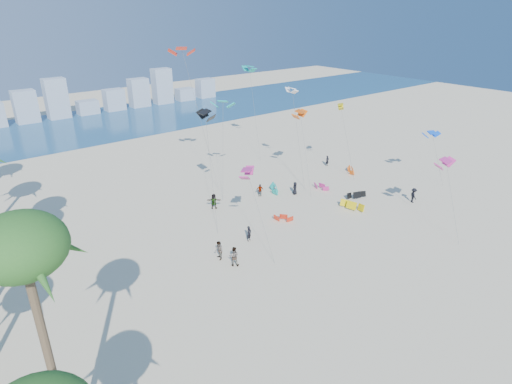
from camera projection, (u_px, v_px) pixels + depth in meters
ground at (356, 320)px, 32.68m from camera, size 220.00×220.00×0.00m
ocean at (67, 128)px, 84.26m from camera, size 220.00×220.00×0.00m
kitesurfer_near at (249, 234)px, 43.54m from camera, size 0.69×0.55×1.64m
kitesurfer_mid at (234, 256)px, 39.29m from camera, size 1.18×1.16×1.92m
kitesurfers_far at (288, 202)px, 50.37m from camera, size 28.15×16.47×1.89m
grounded_kites at (327, 194)px, 53.73m from camera, size 19.99×12.88×0.98m
flying_kites at (283, 106)px, 50.78m from camera, size 32.08×38.14×18.29m
distant_skyline at (44, 105)px, 89.51m from camera, size 85.00×3.00×8.40m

